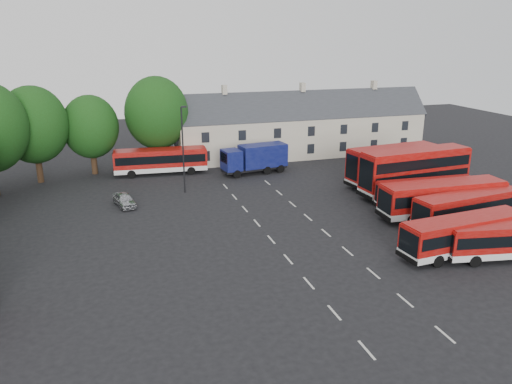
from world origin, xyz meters
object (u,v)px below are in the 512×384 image
bus_dd_south (415,169)px  silver_car (124,200)px  bus_row_a (510,238)px  lamppost (183,147)px  box_truck (255,158)px

bus_dd_south → silver_car: (-29.48, 5.40, -2.17)m
bus_row_a → silver_car: size_ratio=2.68×
lamppost → box_truck: bearing=28.9°
bus_dd_south → lamppost: 24.47m
bus_row_a → bus_dd_south: 15.97m
bus_dd_south → silver_car: bearing=165.1°
bus_dd_south → box_truck: (-13.40, 13.44, -0.85)m
bus_row_a → silver_car: (-27.20, 21.17, -1.06)m
box_truck → lamppost: (-9.58, -5.29, 2.99)m
bus_dd_south → box_truck: size_ratio=1.48×
bus_dd_south → box_truck: bus_dd_south is taller
box_truck → silver_car: 18.03m
bus_row_a → box_truck: (-11.12, 29.21, 0.25)m
bus_row_a → box_truck: 31.25m
bus_dd_south → box_truck: bearing=130.4°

